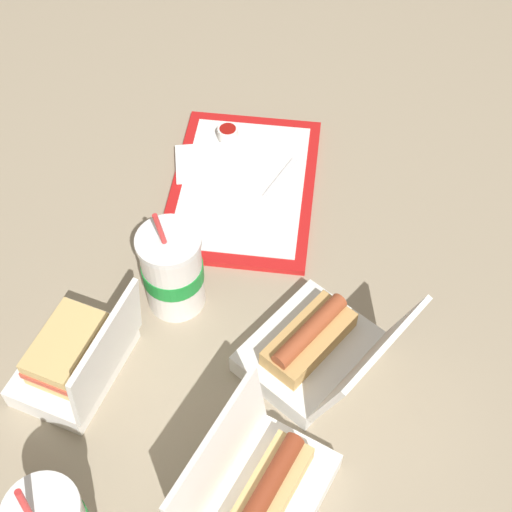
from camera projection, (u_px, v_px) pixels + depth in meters
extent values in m
plane|color=gray|center=(269.00, 288.00, 1.18)|extent=(3.20, 3.20, 0.00)
cube|color=red|center=(243.00, 186.00, 1.31)|extent=(0.39, 0.29, 0.01)
cube|color=white|center=(243.00, 184.00, 1.31)|extent=(0.34, 0.25, 0.00)
cylinder|color=white|center=(228.00, 133.00, 1.37)|extent=(0.04, 0.04, 0.02)
cylinder|color=#9E140F|center=(228.00, 130.00, 1.36)|extent=(0.03, 0.03, 0.01)
cube|color=white|center=(202.00, 163.00, 1.34)|extent=(0.13, 0.13, 0.00)
cube|color=white|center=(281.00, 178.00, 1.31)|extent=(0.11, 0.05, 0.00)
cube|color=white|center=(308.00, 351.00, 1.08)|extent=(0.24, 0.22, 0.04)
cube|color=white|center=(368.00, 360.00, 0.97)|extent=(0.19, 0.14, 0.14)
cube|color=tan|center=(309.00, 339.00, 1.06)|extent=(0.16, 0.13, 0.03)
cylinder|color=#9E4728|center=(310.00, 331.00, 1.04)|extent=(0.14, 0.09, 0.03)
cylinder|color=yellow|center=(310.00, 327.00, 1.03)|extent=(0.11, 0.07, 0.01)
cube|color=white|center=(74.00, 363.00, 1.07)|extent=(0.20, 0.16, 0.04)
cube|color=white|center=(107.00, 352.00, 0.99)|extent=(0.18, 0.05, 0.13)
cube|color=#DBB770|center=(70.00, 353.00, 1.05)|extent=(0.14, 0.10, 0.02)
cube|color=#D64C38|center=(67.00, 348.00, 1.04)|extent=(0.14, 0.10, 0.01)
cube|color=#DBB770|center=(65.00, 342.00, 1.02)|extent=(0.14, 0.10, 0.02)
cube|color=white|center=(266.00, 505.00, 0.94)|extent=(0.24, 0.18, 0.04)
cube|color=white|center=(217.00, 456.00, 0.90)|extent=(0.21, 0.09, 0.12)
cube|color=#DBB770|center=(267.00, 496.00, 0.91)|extent=(0.17, 0.10, 0.03)
cylinder|color=brown|center=(267.00, 490.00, 0.89)|extent=(0.16, 0.07, 0.03)
cylinder|color=yellow|center=(267.00, 487.00, 0.89)|extent=(0.13, 0.05, 0.01)
cylinder|color=white|center=(173.00, 272.00, 1.11)|extent=(0.09, 0.09, 0.15)
cylinder|color=#198C33|center=(173.00, 271.00, 1.11)|extent=(0.10, 0.10, 0.03)
cylinder|color=white|center=(168.00, 241.00, 1.05)|extent=(0.10, 0.10, 0.01)
cylinder|color=red|center=(160.00, 229.00, 1.02)|extent=(0.01, 0.02, 0.06)
cylinder|color=white|center=(41.00, 511.00, 0.80)|extent=(0.09, 0.09, 0.01)
cylinder|color=red|center=(25.00, 506.00, 0.77)|extent=(0.02, 0.01, 0.06)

